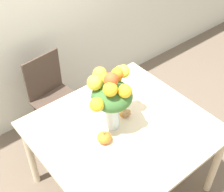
{
  "coord_description": "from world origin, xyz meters",
  "views": [
    {
      "loc": [
        -1.09,
        -1.2,
        2.54
      ],
      "look_at": [
        -0.05,
        0.07,
        1.08
      ],
      "focal_mm": 50.0,
      "sensor_mm": 36.0,
      "label": 1
    }
  ],
  "objects_px": {
    "flower_vase": "(111,93)",
    "dining_chair_near_window": "(54,98)",
    "turkey_figurine": "(126,112)",
    "pumpkin": "(104,138)"
  },
  "relations": [
    {
      "from": "flower_vase",
      "to": "dining_chair_near_window",
      "type": "bearing_deg",
      "value": 92.82
    },
    {
      "from": "flower_vase",
      "to": "pumpkin",
      "type": "bearing_deg",
      "value": -144.81
    },
    {
      "from": "turkey_figurine",
      "to": "flower_vase",
      "type": "bearing_deg",
      "value": -178.51
    },
    {
      "from": "flower_vase",
      "to": "dining_chair_near_window",
      "type": "height_order",
      "value": "flower_vase"
    },
    {
      "from": "flower_vase",
      "to": "pumpkin",
      "type": "distance_m",
      "value": 0.33
    },
    {
      "from": "pumpkin",
      "to": "dining_chair_near_window",
      "type": "height_order",
      "value": "dining_chair_near_window"
    },
    {
      "from": "pumpkin",
      "to": "dining_chair_near_window",
      "type": "relative_size",
      "value": 0.11
    },
    {
      "from": "turkey_figurine",
      "to": "dining_chair_near_window",
      "type": "xyz_separation_m",
      "value": [
        -0.19,
        0.83,
        -0.32
      ]
    },
    {
      "from": "pumpkin",
      "to": "turkey_figurine",
      "type": "height_order",
      "value": "pumpkin"
    },
    {
      "from": "pumpkin",
      "to": "dining_chair_near_window",
      "type": "bearing_deg",
      "value": 83.65
    }
  ]
}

